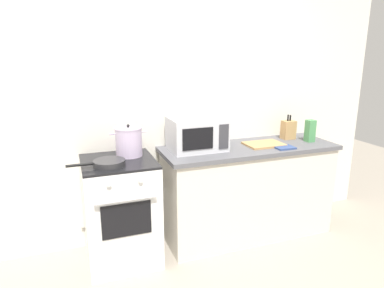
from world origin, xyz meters
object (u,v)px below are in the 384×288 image
at_px(microwave, 197,134).
at_px(cutting_board, 264,144).
at_px(stock_pot, 129,142).
at_px(knife_block, 288,130).
at_px(oven_mitt, 284,147).
at_px(pasta_box, 310,131).
at_px(stove, 121,211).
at_px(frying_pan, 108,163).

distance_m(microwave, cutting_board, 0.68).
relative_size(stock_pot, cutting_board, 0.88).
distance_m(microwave, knife_block, 1.04).
relative_size(microwave, oven_mitt, 2.78).
relative_size(cutting_board, pasta_box, 1.64).
xyz_separation_m(stove, frying_pan, (-0.09, -0.13, 0.48)).
xyz_separation_m(stock_pot, pasta_box, (1.79, -0.13, -0.02)).
height_order(stove, cutting_board, cutting_board).
distance_m(frying_pan, cutting_board, 1.50).
bearing_deg(stove, microwave, 6.17).
xyz_separation_m(microwave, oven_mitt, (0.79, -0.24, -0.14)).
height_order(frying_pan, microwave, microwave).
bearing_deg(microwave, cutting_board, -6.70).
xyz_separation_m(frying_pan, oven_mitt, (1.61, -0.03, -0.02)).
relative_size(microwave, pasta_box, 2.27).
xyz_separation_m(pasta_box, oven_mitt, (-0.38, -0.13, -0.10)).
height_order(microwave, oven_mitt, microwave).
xyz_separation_m(stove, pasta_box, (1.90, -0.03, 0.57)).
relative_size(cutting_board, knife_block, 1.42).
height_order(frying_pan, cutting_board, frying_pan).
bearing_deg(microwave, pasta_box, -5.28).
relative_size(microwave, cutting_board, 1.39).
distance_m(cutting_board, oven_mitt, 0.20).
distance_m(stove, frying_pan, 0.51).
bearing_deg(cutting_board, stock_pot, 175.49).
relative_size(stock_pot, microwave, 0.63).
bearing_deg(cutting_board, oven_mitt, -52.71).
height_order(stock_pot, frying_pan, stock_pot).
bearing_deg(microwave, oven_mitt, -16.84).
height_order(microwave, pasta_box, microwave).
height_order(cutting_board, knife_block, knife_block).
bearing_deg(knife_block, pasta_box, -51.36).
bearing_deg(oven_mitt, stove, 174.03).
bearing_deg(oven_mitt, stock_pot, 169.47).
relative_size(frying_pan, pasta_box, 2.05).
distance_m(stock_pot, microwave, 0.62).
bearing_deg(knife_block, stove, -175.43).
bearing_deg(knife_block, stock_pot, -178.65).
relative_size(microwave, knife_block, 1.97).
bearing_deg(microwave, frying_pan, -165.67).
bearing_deg(stove, pasta_box, -0.87).
xyz_separation_m(stove, cutting_board, (1.40, 0.00, 0.47)).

